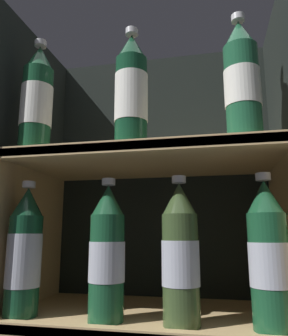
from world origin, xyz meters
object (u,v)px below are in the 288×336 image
Objects in this scene: bottle_upper_front_1 at (131,93)px; bottle_lower_front_3 at (269,256)px; bottle_upper_front_0 at (37,101)px; bottle_lower_front_1 at (107,254)px; bottle_upper_front_2 at (242,82)px; bottle_lower_front_0 at (24,253)px; bottle_lower_front_2 at (180,255)px.

bottle_lower_front_3 is (0.26, -0.00, -0.35)m from bottle_upper_front_1.
bottle_upper_front_0 is 1.00× the size of bottle_lower_front_3.
bottle_upper_front_0 is at bearing -180.00° from bottle_lower_front_1.
bottle_upper_front_0 is at bearing -180.00° from bottle_lower_front_3.
bottle_lower_front_1 is at bearing 0.00° from bottle_upper_front_0.
bottle_upper_front_1 is 1.00× the size of bottle_lower_front_1.
bottle_lower_front_3 is at bearing -0.00° from bottle_upper_front_2.
bottle_lower_front_3 is (0.49, 0.00, -0.35)m from bottle_upper_front_0.
bottle_upper_front_1 is at bearing 180.00° from bottle_lower_front_3.
bottle_upper_front_0 is at bearing -180.00° from bottle_upper_front_2.
bottle_lower_front_3 is at bearing -0.00° from bottle_lower_front_0.
bottle_lower_front_0 is at bearing 180.00° from bottle_upper_front_0.
bottle_upper_front_2 reaches higher than bottle_lower_front_1.
bottle_upper_front_1 is (0.23, 0.00, -0.00)m from bottle_upper_front_0.
bottle_upper_front_0 is 1.00× the size of bottle_upper_front_1.
bottle_upper_front_0 is 0.35m from bottle_lower_front_0.
bottle_upper_front_0 reaches higher than bottle_lower_front_1.
bottle_lower_front_0 and bottle_lower_front_1 have the same top height.
bottle_lower_front_2 is (-0.13, -0.00, -0.35)m from bottle_upper_front_2.
bottle_upper_front_0 is 0.39m from bottle_lower_front_1.
bottle_lower_front_2 is 0.16m from bottle_lower_front_3.
bottle_lower_front_1 is 0.31m from bottle_lower_front_3.
bottle_upper_front_2 is 1.00× the size of bottle_lower_front_2.
bottle_upper_front_1 reaches higher than bottle_lower_front_0.
bottle_upper_front_1 reaches higher than bottle_lower_front_3.
bottle_lower_front_0 is 0.50m from bottle_lower_front_3.
bottle_lower_front_2 is at bearing -0.00° from bottle_lower_front_1.
bottle_lower_front_1 is at bearing 0.00° from bottle_lower_front_0.
bottle_lower_front_1 is (0.19, 0.00, 0.00)m from bottle_lower_front_0.
bottle_upper_front_1 is 0.44m from bottle_lower_front_3.
bottle_upper_front_0 is at bearing -0.00° from bottle_lower_front_0.
bottle_upper_front_0 and bottle_upper_front_2 have the same top height.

